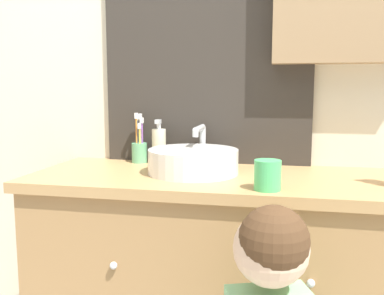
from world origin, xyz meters
name	(u,v)px	position (x,y,z in m)	size (l,w,h in m)	color
wall_back	(237,64)	(0.02, 0.62, 1.28)	(3.20, 0.18, 2.50)	beige
sink_basin	(194,160)	(-0.10, 0.36, 0.93)	(0.32, 0.37, 0.16)	white
toothbrush_holder	(139,149)	(-0.35, 0.53, 0.94)	(0.06, 0.06, 0.20)	#66B27F
soap_dispenser	(159,146)	(-0.27, 0.52, 0.96)	(0.05, 0.05, 0.17)	beige
drinking_cup	(268,175)	(0.17, 0.16, 0.93)	(0.08, 0.08, 0.09)	#4CC670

